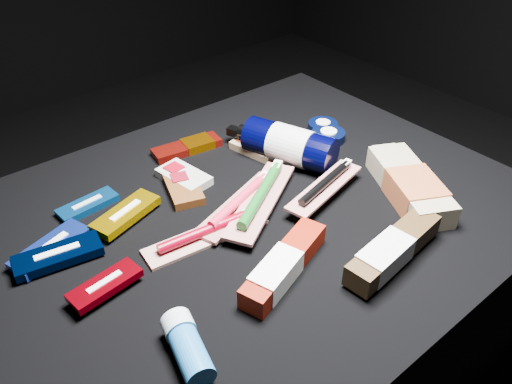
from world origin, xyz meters
TOP-DOWN VIEW (x-y plane):
  - ground at (0.00, 0.00)m, footprint 3.00×3.00m
  - cloth_table at (0.00, 0.00)m, footprint 0.98×0.78m
  - luna_bar_0 at (-0.24, 0.19)m, footprint 0.11×0.05m
  - luna_bar_1 at (-0.33, 0.11)m, footprint 0.14×0.09m
  - luna_bar_2 at (-0.33, 0.09)m, footprint 0.14×0.07m
  - luna_bar_3 at (-0.20, 0.11)m, footprint 0.14×0.08m
  - luna_bar_4 at (-0.30, -0.02)m, footprint 0.11×0.05m
  - clif_bar_0 at (-0.07, 0.12)m, footprint 0.09×0.12m
  - clif_bar_1 at (-0.05, 0.16)m, footprint 0.07×0.12m
  - clif_bar_2 at (0.12, 0.15)m, footprint 0.08×0.11m
  - power_bar at (0.02, 0.24)m, footprint 0.15×0.07m
  - lotion_bottle at (0.15, 0.07)m, footprint 0.14×0.25m
  - cream_tin_upper at (0.30, 0.12)m, footprint 0.07×0.07m
  - cream_tin_lower at (0.28, 0.08)m, footprint 0.07×0.07m
  - bodywash_bottle at (0.25, -0.16)m, footprint 0.17×0.24m
  - deodorant_stick at (-0.27, -0.20)m, footprint 0.06×0.11m
  - toothbrush_pack_0 at (-0.11, -0.02)m, footprint 0.22×0.08m
  - toothbrush_pack_1 at (-0.02, 0.01)m, footprint 0.22×0.12m
  - toothbrush_pack_2 at (0.01, -0.01)m, footprint 0.24×0.17m
  - toothbrush_pack_3 at (0.12, -0.06)m, footprint 0.20×0.09m
  - toothpaste_carton_red at (-0.08, -0.16)m, footprint 0.20×0.10m
  - toothpaste_carton_green at (0.08, -0.25)m, footprint 0.21×0.07m

SIDE VIEW (x-z plane):
  - ground at x=0.00m, z-range 0.00..0.00m
  - cloth_table at x=0.00m, z-range 0.00..0.40m
  - luna_bar_0 at x=-0.24m, z-range 0.40..0.41m
  - power_bar at x=0.02m, z-range 0.40..0.42m
  - clif_bar_2 at x=0.12m, z-range 0.40..0.42m
  - clif_bar_0 at x=-0.07m, z-range 0.40..0.42m
  - clif_bar_1 at x=-0.05m, z-range 0.40..0.42m
  - toothbrush_pack_0 at x=-0.11m, z-range 0.40..0.42m
  - cream_tin_upper at x=0.30m, z-range 0.40..0.42m
  - luna_bar_1 at x=-0.33m, z-range 0.40..0.42m
  - cream_tin_lower at x=0.28m, z-range 0.40..0.42m
  - luna_bar_2 at x=-0.33m, z-range 0.40..0.42m
  - luna_bar_3 at x=-0.20m, z-range 0.41..0.42m
  - toothbrush_pack_1 at x=-0.02m, z-range 0.40..0.43m
  - luna_bar_4 at x=-0.30m, z-range 0.41..0.42m
  - toothpaste_carton_red at x=-0.08m, z-range 0.40..0.44m
  - deodorant_stick at x=-0.27m, z-range 0.40..0.44m
  - bodywash_bottle at x=0.25m, z-range 0.40..0.45m
  - toothbrush_pack_2 at x=0.01m, z-range 0.41..0.44m
  - toothpaste_carton_green at x=0.08m, z-range 0.40..0.45m
  - toothbrush_pack_3 at x=0.12m, z-range 0.42..0.44m
  - lotion_bottle at x=0.15m, z-range 0.40..0.48m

